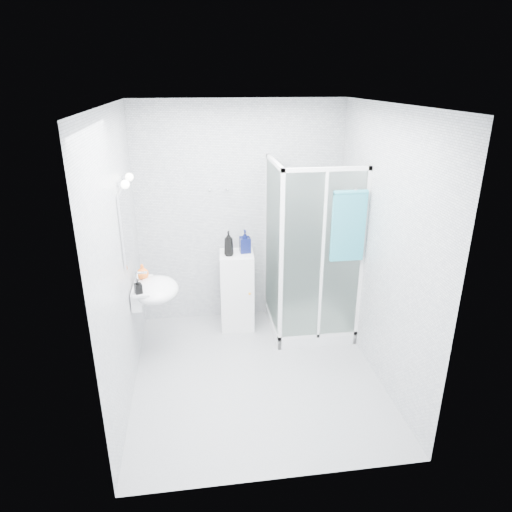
{
  "coord_description": "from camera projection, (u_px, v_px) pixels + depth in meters",
  "views": [
    {
      "loc": [
        -0.54,
        -3.82,
        2.81
      ],
      "look_at": [
        0.05,
        0.35,
        1.15
      ],
      "focal_mm": 32.0,
      "sensor_mm": 36.0,
      "label": 1
    }
  ],
  "objects": [
    {
      "name": "wall_hooks",
      "position": [
        219.0,
        190.0,
        5.14
      ],
      "size": [
        0.23,
        0.06,
        0.03
      ],
      "color": "silver",
      "rests_on": "room"
    },
    {
      "name": "shower_enclosure",
      "position": [
        304.0,
        297.0,
        5.24
      ],
      "size": [
        0.9,
        0.95,
        2.0
      ],
      "color": "white",
      "rests_on": "ground"
    },
    {
      "name": "storage_cabinet",
      "position": [
        237.0,
        290.0,
        5.36
      ],
      "size": [
        0.41,
        0.42,
        0.93
      ],
      "rotation": [
        0.0,
        0.0,
        -0.07
      ],
      "color": "white",
      "rests_on": "ground"
    },
    {
      "name": "hand_towel",
      "position": [
        349.0,
        224.0,
        4.55
      ],
      "size": [
        0.34,
        0.05,
        0.73
      ],
      "color": "teal",
      "rests_on": "shower_enclosure"
    },
    {
      "name": "shampoo_bottle_b",
      "position": [
        245.0,
        241.0,
        5.19
      ],
      "size": [
        0.13,
        0.13,
        0.26
      ],
      "primitive_type": "imported",
      "rotation": [
        0.0,
        0.0,
        0.07
      ],
      "color": "#0A1141",
      "rests_on": "storage_cabinet"
    },
    {
      "name": "soap_dispenser_orange",
      "position": [
        142.0,
        272.0,
        4.68
      ],
      "size": [
        0.16,
        0.16,
        0.16
      ],
      "primitive_type": "imported",
      "rotation": [
        0.0,
        0.0,
        0.38
      ],
      "color": "orange",
      "rests_on": "wall_basin"
    },
    {
      "name": "room",
      "position": [
        256.0,
        255.0,
        4.14
      ],
      "size": [
        2.4,
        2.6,
        2.6
      ],
      "color": "silver",
      "rests_on": "ground"
    },
    {
      "name": "shampoo_bottle_a",
      "position": [
        229.0,
        243.0,
        5.09
      ],
      "size": [
        0.14,
        0.14,
        0.29
      ],
      "primitive_type": "imported",
      "rotation": [
        0.0,
        0.0,
        -0.29
      ],
      "color": "black",
      "rests_on": "storage_cabinet"
    },
    {
      "name": "vanity_lights",
      "position": [
        127.0,
        181.0,
        4.18
      ],
      "size": [
        0.1,
        0.4,
        0.08
      ],
      "color": "silver",
      "rests_on": "room"
    },
    {
      "name": "soap_dispenser_black",
      "position": [
        138.0,
        286.0,
        4.37
      ],
      "size": [
        0.09,
        0.09,
        0.15
      ],
      "primitive_type": "imported",
      "rotation": [
        0.0,
        0.0,
        0.4
      ],
      "color": "black",
      "rests_on": "wall_basin"
    },
    {
      "name": "wall_basin",
      "position": [
        153.0,
        290.0,
        4.61
      ],
      "size": [
        0.46,
        0.56,
        0.35
      ],
      "color": "white",
      "rests_on": "ground"
    },
    {
      "name": "mirror",
      "position": [
        126.0,
        225.0,
        4.32
      ],
      "size": [
        0.02,
        0.6,
        0.7
      ],
      "primitive_type": "cube",
      "color": "white",
      "rests_on": "room"
    }
  ]
}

